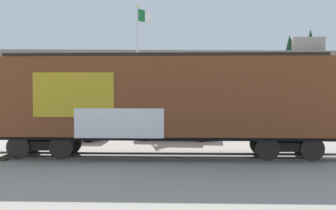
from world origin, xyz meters
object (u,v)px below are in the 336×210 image
at_px(freight_car, 164,98).
at_px(flagpole, 141,48).
at_px(parked_car_white, 64,124).
at_px(parked_car_blue, 175,123).

xyz_separation_m(freight_car, flagpole, (-1.30, 13.95, 3.42)).
xyz_separation_m(freight_car, parked_car_white, (-5.20, 5.75, -1.53)).
bearing_deg(parked_car_blue, parked_car_white, -178.92).
bearing_deg(freight_car, parked_car_white, 132.15).
xyz_separation_m(flagpole, parked_car_white, (-3.91, -8.20, -4.95)).
distance_m(flagpole, parked_car_white, 10.34).
xyz_separation_m(freight_car, parked_car_blue, (0.79, 5.86, -1.50)).
bearing_deg(flagpole, parked_car_blue, -75.57).
relative_size(parked_car_white, parked_car_blue, 0.96).
relative_size(flagpole, parked_car_blue, 1.92).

